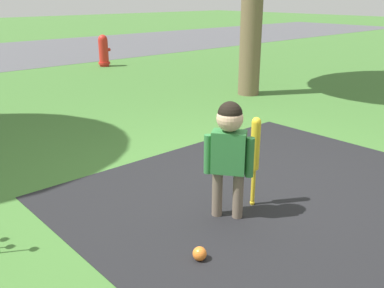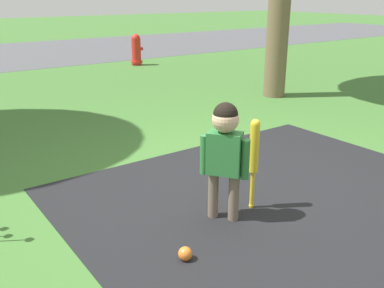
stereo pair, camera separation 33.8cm
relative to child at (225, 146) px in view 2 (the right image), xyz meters
name	(u,v)px [view 2 (the right image)]	position (x,y,z in m)	size (l,w,h in m)	color
ground_plane	(236,185)	(0.48, 0.39, -0.58)	(60.00, 60.00, 0.00)	#3D6B2D
child	(225,146)	(0.00, 0.00, 0.00)	(0.25, 0.31, 0.90)	#6B5B4C
baseball_bat	(254,152)	(0.29, -0.01, -0.11)	(0.07, 0.07, 0.73)	yellow
sports_ball	(185,254)	(-0.54, -0.28, -0.54)	(0.09, 0.09, 0.09)	orange
fire_hydrant	(136,50)	(3.05, 6.87, -0.23)	(0.30, 0.27, 0.72)	red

